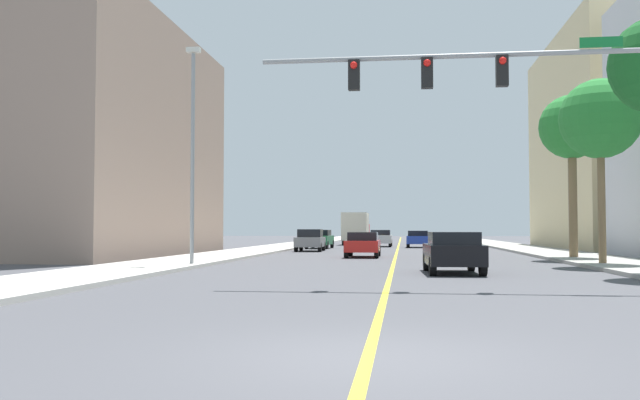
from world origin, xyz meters
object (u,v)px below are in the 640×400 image
Objects in this scene: car_black at (453,251)px; car_blue at (418,239)px; car_gray at (310,240)px; car_red at (363,244)px; palm_far at (572,129)px; delivery_truck at (356,228)px; car_green at (320,239)px; street_lamp at (193,144)px; palm_mid at (600,120)px; traffic_signal_mast at (540,96)px; car_silver at (381,238)px.

car_black is 0.93× the size of car_blue.
car_gray is 0.97× the size of car_red.
palm_far is 2.11× the size of car_black.
delivery_truck is at bearing 96.29° from car_black.
car_green is 8.74m from car_blue.
car_blue is at bearing -127.74° from car_gray.
car_gray is at bearing 93.36° from car_green.
street_lamp is 2.16× the size of car_green.
palm_mid is 1.85× the size of car_blue.
car_red is at bearing 59.13° from street_lamp.
traffic_signal_mast is 41.11m from car_silver.
car_red is at bearing 107.60° from traffic_signal_mast.
delivery_truck is (-5.84, 9.07, 0.91)m from car_blue.
palm_far is at bearing 56.44° from car_black.
delivery_truck reaches higher than car_red.
street_lamp reaches higher than car_blue.
palm_mid is 1.87× the size of car_green.
palm_far is at bearing -65.79° from car_silver.
street_lamp is at bearing -170.89° from palm_mid.
street_lamp reaches higher than car_red.
street_lamp is 19.18m from palm_far.
car_black is at bearing -87.73° from car_blue.
traffic_signal_mast is at bearing -84.97° from car_blue.
car_gray is 19.57m from delivery_truck.
car_gray is 0.54× the size of delivery_truck.
car_gray is at bearing -124.99° from car_blue.
car_silver reaches higher than car_black.
delivery_truck reaches higher than car_blue.
car_gray reaches higher than car_blue.
car_green is at bearing 103.76° from car_black.
car_blue is at bearing 93.64° from traffic_signal_mast.
street_lamp reaches higher than palm_mid.
palm_mid is (4.54, 10.57, 0.99)m from traffic_signal_mast.
delivery_truck is at bearing 84.36° from street_lamp.
car_silver is at bearing 89.48° from car_red.
palm_far reaches higher than delivery_truck.
car_gray is at bearing -95.74° from delivery_truck.
delivery_truck reaches higher than car_black.
palm_mid reaches higher than delivery_truck.
palm_mid is 6.07m from palm_far.
car_green is 0.93× the size of car_silver.
palm_far is (4.86, 16.61, 1.50)m from traffic_signal_mast.
car_silver is at bearing 97.88° from traffic_signal_mast.
palm_far reaches higher than car_blue.
car_gray is at bearing 130.38° from palm_mid.
palm_far is 1.14× the size of delivery_truck.
car_black is 32.74m from car_blue.
delivery_truck reaches higher than car_green.
palm_far reaches higher than car_red.
traffic_signal_mast is 14.49m from street_lamp.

